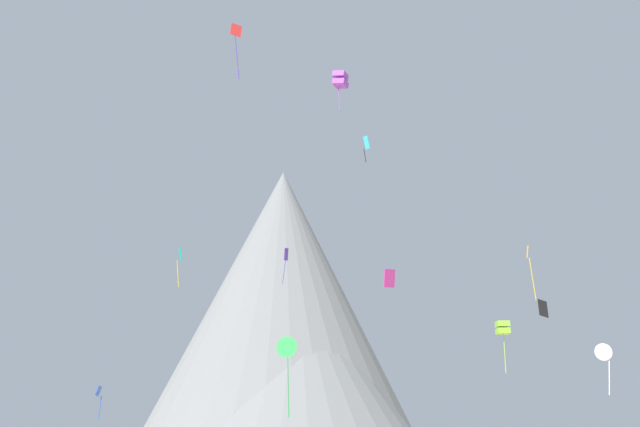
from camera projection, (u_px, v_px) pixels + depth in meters
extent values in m
cone|color=slate|center=(281.00, 303.00, 120.94)|extent=(53.51, 53.51, 48.88)
cone|color=slate|center=(297.00, 360.00, 112.02)|extent=(52.64, 52.64, 27.94)
cone|color=green|center=(287.00, 347.00, 50.08)|extent=(1.56, 0.71, 1.55)
cylinder|color=green|center=(288.00, 387.00, 49.22)|extent=(0.22, 0.21, 4.13)
cube|color=red|center=(236.00, 30.00, 60.03)|extent=(1.02, 0.50, 1.27)
cylinder|color=#5138B2|center=(237.00, 57.00, 59.23)|extent=(0.57, 0.23, 4.08)
cone|color=white|center=(604.00, 352.00, 60.52)|extent=(1.52, 0.57, 1.51)
cylinder|color=white|center=(609.00, 378.00, 59.86)|extent=(0.48, 0.15, 2.91)
cube|color=black|center=(543.00, 308.00, 50.09)|extent=(0.90, 0.68, 1.41)
cube|color=gold|center=(527.00, 252.00, 68.70)|extent=(0.30, 0.73, 1.28)
cylinder|color=gold|center=(533.00, 279.00, 67.88)|extent=(0.41, 0.18, 4.26)
cube|color=#5138B2|center=(286.00, 254.00, 84.35)|extent=(0.54, 0.66, 1.54)
cylinder|color=#5138B2|center=(284.00, 272.00, 83.65)|extent=(0.38, 0.38, 2.87)
cube|color=#33BCDB|center=(367.00, 143.00, 80.32)|extent=(0.79, 0.85, 1.52)
cylinder|color=black|center=(365.00, 155.00, 79.81)|extent=(0.31, 0.20, 1.65)
cube|color=purple|center=(340.00, 83.00, 73.85)|extent=(1.92, 1.88, 0.85)
cube|color=purple|center=(340.00, 76.00, 74.13)|extent=(1.92, 1.88, 0.85)
cylinder|color=purple|center=(339.00, 99.00, 73.27)|extent=(0.13, 0.49, 3.04)
cube|color=blue|center=(98.00, 391.00, 67.08)|extent=(0.45, 1.00, 1.01)
cylinder|color=blue|center=(100.00, 408.00, 66.63)|extent=(0.14, 0.17, 2.15)
cube|color=teal|center=(180.00, 254.00, 76.04)|extent=(0.60, 1.14, 1.40)
cylinder|color=gold|center=(178.00, 273.00, 75.36)|extent=(0.40, 0.28, 2.96)
cube|color=#8CD133|center=(503.00, 331.00, 76.06)|extent=(1.44, 1.43, 0.61)
cube|color=#8CD133|center=(502.00, 324.00, 76.30)|extent=(1.44, 1.43, 0.61)
cylinder|color=#8CD133|center=(505.00, 354.00, 75.31)|extent=(0.31, 0.48, 4.25)
cube|color=#D1339E|center=(389.00, 278.00, 45.56)|extent=(0.85, 0.75, 1.26)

